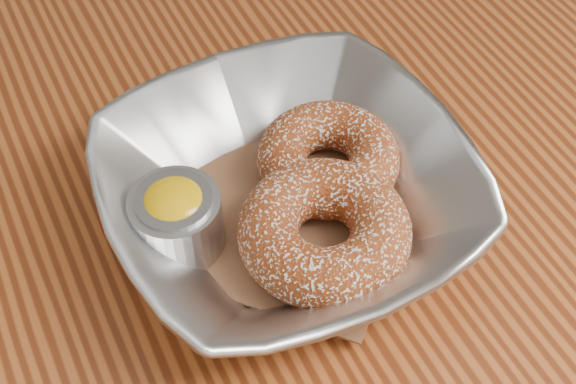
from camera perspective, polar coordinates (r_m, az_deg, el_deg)
name	(u,v)px	position (r m, az deg, el deg)	size (l,w,h in m)	color
serving_bowl	(288,194)	(0.50, 0.00, -0.17)	(0.23, 0.23, 0.06)	#B3B5BA
parchment	(288,213)	(0.51, 0.00, -1.49)	(0.14, 0.14, 0.00)	brown
donut_back	(328,158)	(0.52, 2.87, 2.40)	(0.09, 0.09, 0.03)	maroon
donut_front	(324,231)	(0.48, 2.60, -2.79)	(0.10, 0.10, 0.04)	maroon
ramekin	(177,218)	(0.48, -7.93, -1.88)	(0.06, 0.06, 0.05)	#B3B5BA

